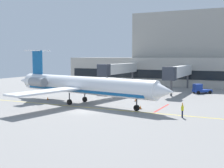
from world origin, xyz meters
TOP-DOWN VIEW (x-y plane):
  - ground at (0.00, 0.00)m, footprint 120.00×120.00m
  - terminal_building at (5.41, 47.10)m, footprint 68.92×13.48m
  - jet_bridge_west at (-7.68, 29.40)m, footprint 2.40×19.72m
  - jet_bridge_east at (7.30, 28.94)m, footprint 2.40×20.63m
  - regional_jet at (-4.10, 5.80)m, footprint 33.57×27.34m
  - baggage_tug at (11.94, 28.81)m, footprint 4.18×3.81m
  - pushback_tractor at (0.45, 18.66)m, footprint 3.83×1.90m
  - fuel_tank at (-12.53, 33.24)m, footprint 6.26×2.30m
  - marshaller at (13.94, 1.80)m, footprint 0.34×0.82m
  - safety_cone_alpha at (6.78, 5.39)m, footprint 0.47×0.47m
  - safety_cone_bravo at (-12.14, 7.11)m, footprint 0.47×0.47m
  - safety_cone_charlie at (3.31, 12.41)m, footprint 0.47×0.47m

SIDE VIEW (x-z plane):
  - ground at x=0.00m, z-range -0.10..0.00m
  - safety_cone_alpha at x=6.78m, z-range -0.03..0.52m
  - safety_cone_bravo at x=-12.14m, z-range -0.03..0.52m
  - safety_cone_charlie at x=3.31m, z-range -0.03..0.52m
  - baggage_tug at x=11.94m, z-range -0.09..2.01m
  - pushback_tractor at x=0.45m, z-range -0.10..2.04m
  - marshaller at x=13.94m, z-range 0.02..1.98m
  - fuel_tank at x=-12.53m, z-range 0.15..2.58m
  - regional_jet at x=-4.10m, z-range -1.43..7.81m
  - jet_bridge_east at x=7.30m, z-range 1.62..7.60m
  - jet_bridge_west at x=-7.68m, z-range 1.78..8.10m
  - terminal_building at x=5.41m, z-range -2.93..17.54m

